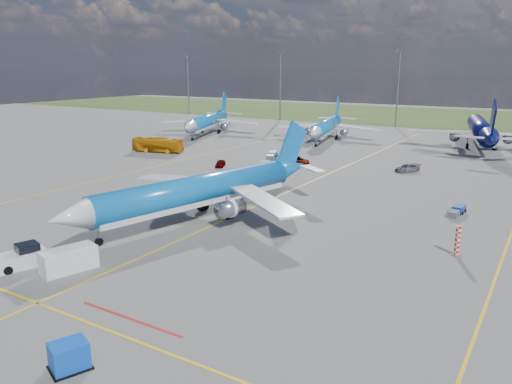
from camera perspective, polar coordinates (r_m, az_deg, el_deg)
The scene contains 18 objects.
ground at distance 56.12m, azimuth -6.84°, elevation -4.64°, with size 400.00×400.00×0.00m, color #575754.
grass_strip at distance 195.15m, azimuth 21.81°, elevation 7.89°, with size 400.00×80.00×0.01m, color #2D4719.
taxiway_lines at distance 78.75m, azimuth 5.81°, elevation 0.90°, with size 60.25×160.00×0.02m.
floodlight_masts at distance 153.32m, azimuth 23.25°, elevation 11.03°, with size 202.20×0.50×22.70m.
warning_post at distance 52.64m, azimuth 22.05°, elevation -5.18°, with size 0.50×0.50×3.00m, color red.
bg_jet_nw at distance 137.82m, azimuth -5.52°, elevation 6.61°, with size 29.71×39.00×10.21m, color #0D67BA, non-canonical shape.
bg_jet_nnw at distance 127.37m, azimuth 7.98°, elevation 5.92°, with size 27.89×36.60×9.59m, color #0D67BA, non-canonical shape.
bg_jet_n at distance 125.46m, azimuth 24.13°, elevation 4.70°, with size 34.05×44.69×11.70m, color #080C43, non-canonical shape.
main_airliner at distance 60.98m, azimuth -6.53°, elevation -3.09°, with size 30.03×39.42×10.32m, color #0D67BA, non-canonical shape.
pushback_tug at distance 51.22m, azimuth -25.13°, elevation -6.80°, with size 3.53×6.30×2.10m.
uld_container at distance 33.98m, azimuth -20.58°, elevation -17.13°, with size 1.72×2.15×1.72m, color blue.
service_van at distance 48.48m, azimuth -20.63°, elevation -7.24°, with size 2.12×4.81×2.12m, color white.
apron_bus at distance 109.80m, azimuth -11.17°, elevation 5.31°, with size 2.65×11.33×3.16m, color orange.
service_car_a at distance 92.17m, azimuth -4.09°, elevation 3.28°, with size 1.50×3.72×1.27m, color #999999.
service_car_b at distance 95.05m, azimuth 4.92°, elevation 3.62°, with size 2.23×4.83×1.34m, color #999999.
service_car_c at distance 91.45m, azimuth 16.91°, elevation 2.64°, with size 1.91×4.69×1.36m, color #999999.
baggage_tug_w at distance 67.24m, azimuth 21.99°, elevation -2.01°, with size 1.48×4.39×0.97m.
baggage_tug_c at distance 100.64m, azimuth 1.81°, elevation 4.20°, with size 3.26×5.62×1.22m.
Camera 1 is at (33.27, -41.45, 18.01)m, focal length 35.00 mm.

